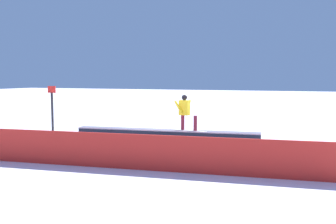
% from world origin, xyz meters
% --- Properties ---
extents(ground_plane, '(120.00, 120.00, 0.00)m').
position_xyz_m(ground_plane, '(0.00, 0.00, 0.00)').
color(ground_plane, white).
extents(grind_box, '(7.51, 1.40, 0.51)m').
position_xyz_m(grind_box, '(0.00, 0.00, 0.23)').
color(grind_box, black).
rests_on(grind_box, ground_plane).
extents(snowboarder, '(1.48, 0.48, 1.42)m').
position_xyz_m(snowboarder, '(-0.81, -0.14, 1.28)').
color(snowboarder, silver).
rests_on(snowboarder, grind_box).
extents(safety_fence, '(13.24, 1.68, 1.02)m').
position_xyz_m(safety_fence, '(0.00, 4.55, 0.51)').
color(safety_fence, red).
rests_on(safety_fence, ground_plane).
extents(trail_marker, '(0.40, 0.10, 2.24)m').
position_xyz_m(trail_marker, '(5.18, 0.49, 1.19)').
color(trail_marker, '#262628').
rests_on(trail_marker, ground_plane).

